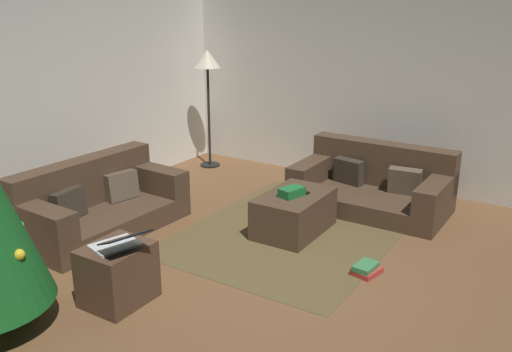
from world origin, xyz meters
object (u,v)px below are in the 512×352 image
at_px(ottoman, 294,213).
at_px(corner_lamp, 208,68).
at_px(laptop, 119,242).
at_px(book_stack, 366,269).
at_px(gift_box, 292,192).
at_px(couch_right, 374,185).
at_px(tv_remote, 302,192).
at_px(couch_left, 98,204).
at_px(side_table, 118,274).

xyz_separation_m(ottoman, corner_lamp, (1.42, 2.15, 1.19)).
bearing_deg(laptop, corner_lamp, 26.18).
bearing_deg(ottoman, book_stack, -115.51).
height_order(gift_box, laptop, laptop).
xyz_separation_m(gift_box, laptop, (-1.92, 0.47, 0.08)).
distance_m(couch_right, book_stack, 1.71).
bearing_deg(tv_remote, couch_left, 131.54).
bearing_deg(couch_left, book_stack, 104.17).
xyz_separation_m(couch_left, ottoman, (1.03, -1.77, -0.07)).
xyz_separation_m(gift_box, corner_lamp, (1.49, 2.15, 0.94)).
bearing_deg(ottoman, corner_lamp, 56.44).
distance_m(couch_left, couch_right, 3.09).
distance_m(couch_right, laptop, 3.26).
bearing_deg(corner_lamp, side_table, -154.58).
xyz_separation_m(couch_left, corner_lamp, (2.45, 0.37, 1.12)).
relative_size(gift_box, tv_remote, 1.58).
bearing_deg(tv_remote, couch_right, -10.66).
bearing_deg(couch_left, corner_lamp, -168.64).
relative_size(couch_left, tv_remote, 11.02).
bearing_deg(book_stack, side_table, 134.57).
bearing_deg(side_table, couch_right, -17.39).
height_order(couch_left, side_table, couch_left).
xyz_separation_m(laptop, book_stack, (1.52, -1.46, -0.50)).
bearing_deg(book_stack, couch_right, 18.94).
bearing_deg(tv_remote, corner_lamp, 68.53).
bearing_deg(laptop, gift_box, -13.82).
bearing_deg(couch_left, laptop, 56.39).
bearing_deg(side_table, ottoman, -15.16).
bearing_deg(couch_left, tv_remote, 124.28).
height_order(ottoman, book_stack, ottoman).
bearing_deg(couch_right, couch_left, 44.90).
xyz_separation_m(gift_box, tv_remote, (0.15, -0.04, -0.03)).
bearing_deg(side_table, laptop, -106.87).
relative_size(tv_remote, book_stack, 0.55).
bearing_deg(couch_right, side_table, 73.13).
bearing_deg(side_table, corner_lamp, 25.42).
height_order(gift_box, tv_remote, gift_box).
relative_size(ottoman, book_stack, 3.05).
bearing_deg(tv_remote, ottoman, 162.56).
xyz_separation_m(ottoman, side_table, (-1.97, 0.53, 0.03)).
bearing_deg(ottoman, side_table, 164.84).
xyz_separation_m(couch_left, book_stack, (0.56, -2.76, -0.23)).
xyz_separation_m(couch_left, laptop, (-0.96, -1.30, 0.27)).
xyz_separation_m(couch_left, tv_remote, (1.12, -1.82, 0.15)).
relative_size(gift_box, laptop, 0.49).
bearing_deg(couch_right, ottoman, 69.37).
bearing_deg(couch_right, corner_lamp, -5.95).
distance_m(couch_left, corner_lamp, 2.72).
bearing_deg(gift_box, tv_remote, -14.70).
xyz_separation_m(gift_box, side_table, (-1.90, 0.54, -0.22)).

